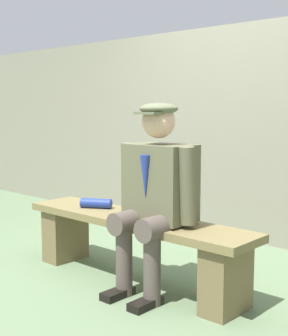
# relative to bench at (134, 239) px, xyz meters

# --- Properties ---
(ground_plane) EXTENTS (30.00, 30.00, 0.00)m
(ground_plane) POSITION_rel_bench_xyz_m (0.00, 0.00, -0.31)
(ground_plane) COLOR #5C7351
(bench) EXTENTS (1.87, 0.40, 0.47)m
(bench) POSITION_rel_bench_xyz_m (0.00, 0.00, 0.00)
(bench) COLOR olive
(bench) RESTS_ON ground
(seated_man) EXTENTS (0.61, 0.54, 1.26)m
(seated_man) POSITION_rel_bench_xyz_m (-0.24, 0.05, 0.39)
(seated_man) COLOR brown
(seated_man) RESTS_ON ground
(rolled_magazine) EXTENTS (0.24, 0.18, 0.07)m
(rolled_magazine) POSITION_rel_bench_xyz_m (0.41, -0.01, 0.20)
(rolled_magazine) COLOR navy
(rolled_magazine) RESTS_ON bench
(stadium_wall) EXTENTS (12.00, 0.24, 1.99)m
(stadium_wall) POSITION_rel_bench_xyz_m (0.00, -1.59, 0.68)
(stadium_wall) COLOR gray
(stadium_wall) RESTS_ON ground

